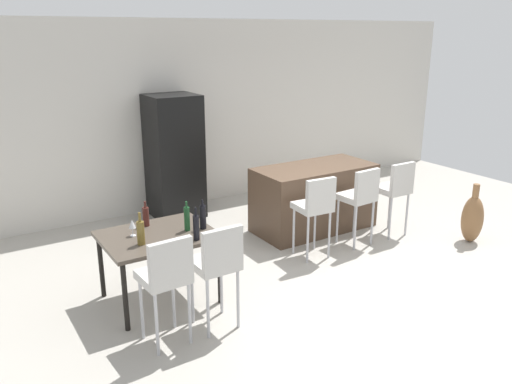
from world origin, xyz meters
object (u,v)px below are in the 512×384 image
at_px(kitchen_island, 314,198).
at_px(refrigerator, 174,157).
at_px(bar_chair_middle, 360,195).
at_px(wine_bottle_middle, 187,218).
at_px(dining_table, 158,241).
at_px(wine_bottle_end, 203,217).
at_px(floor_vase, 472,218).
at_px(wine_bottle_inner, 141,232).
at_px(dining_chair_near, 166,274).
at_px(wine_bottle_far, 146,216).
at_px(bar_chair_right, 395,187).
at_px(bar_chair_left, 315,204).
at_px(wine_bottle_left, 196,227).
at_px(dining_chair_far, 217,261).
at_px(wine_glass_right, 132,224).

height_order(kitchen_island, refrigerator, refrigerator).
height_order(bar_chair_middle, wine_bottle_middle, wine_bottle_middle).
xyz_separation_m(dining_table, wine_bottle_middle, (0.30, -0.07, 0.21)).
bearing_deg(wine_bottle_end, floor_vase, -9.93).
height_order(wine_bottle_inner, refrigerator, refrigerator).
distance_m(dining_table, dining_chair_near, 0.85).
distance_m(wine_bottle_inner, floor_vase, 4.43).
distance_m(wine_bottle_far, refrigerator, 2.40).
bearing_deg(bar_chair_right, bar_chair_middle, 179.99).
distance_m(bar_chair_right, wine_bottle_end, 2.94).
bearing_deg(kitchen_island, bar_chair_left, -127.82).
bearing_deg(dining_chair_near, bar_chair_left, 19.12).
height_order(bar_chair_left, dining_table, bar_chair_left).
distance_m(wine_bottle_middle, wine_bottle_far, 0.47).
distance_m(dining_table, wine_bottle_left, 0.49).
distance_m(dining_chair_near, wine_bottle_middle, 0.94).
height_order(dining_chair_near, floor_vase, dining_chair_near).
distance_m(dining_chair_far, floor_vase, 3.89).
distance_m(dining_table, refrigerator, 2.65).
height_order(bar_chair_left, refrigerator, refrigerator).
xyz_separation_m(bar_chair_left, dining_chair_far, (-1.77, -0.79, 0.00)).
relative_size(bar_chair_left, refrigerator, 0.57).
height_order(dining_table, wine_bottle_middle, wine_bottle_middle).
bearing_deg(bar_chair_middle, wine_bottle_inner, -177.32).
bearing_deg(wine_glass_right, wine_bottle_middle, -16.41).
bearing_deg(wine_bottle_middle, wine_glass_right, 163.59).
bearing_deg(dining_chair_near, wine_glass_right, 88.69).
height_order(wine_bottle_end, wine_bottle_left, wine_bottle_left).
height_order(dining_chair_far, wine_bottle_inner, wine_bottle_inner).
xyz_separation_m(bar_chair_middle, wine_bottle_middle, (-2.45, -0.04, 0.17)).
distance_m(wine_bottle_left, wine_bottle_far, 0.69).
distance_m(wine_bottle_left, wine_glass_right, 0.66).
height_order(bar_chair_right, floor_vase, bar_chair_right).
bearing_deg(dining_table, wine_bottle_far, 92.49).
bearing_deg(dining_table, kitchen_island, 16.22).
xyz_separation_m(kitchen_island, dining_chair_far, (-2.38, -1.58, 0.24)).
bearing_deg(bar_chair_middle, bar_chair_right, -0.01).
bearing_deg(floor_vase, kitchen_island, 134.57).
bearing_deg(bar_chair_left, dining_chair_near, -160.88).
relative_size(bar_chair_middle, wine_bottle_end, 3.33).
distance_m(refrigerator, floor_vase, 4.29).
bearing_deg(floor_vase, dining_table, 169.76).
bearing_deg(wine_bottle_inner, wine_glass_right, 89.16).
relative_size(dining_chair_near, floor_vase, 1.30).
bearing_deg(bar_chair_middle, wine_bottle_far, 173.65).
xyz_separation_m(dining_table, wine_bottle_left, (0.27, -0.35, 0.21)).
height_order(bar_chair_middle, wine_bottle_far, bar_chair_middle).
height_order(dining_chair_near, wine_bottle_end, wine_bottle_end).
height_order(wine_bottle_far, refrigerator, refrigerator).
distance_m(bar_chair_middle, wine_glass_right, 2.99).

